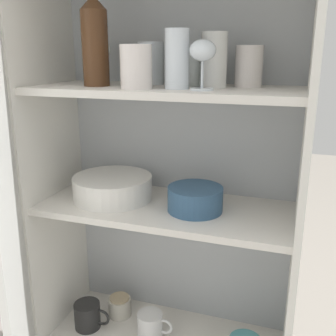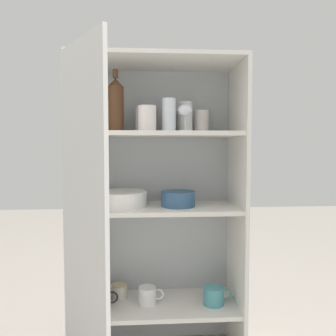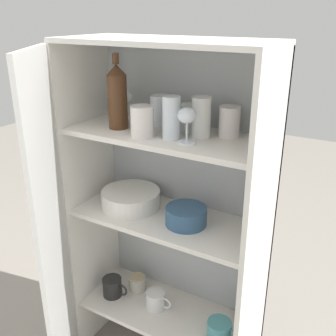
{
  "view_description": "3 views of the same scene",
  "coord_description": "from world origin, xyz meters",
  "views": [
    {
      "loc": [
        0.36,
        -0.88,
        1.17
      ],
      "look_at": [
        0.01,
        0.16,
        0.85
      ],
      "focal_mm": 42.0,
      "sensor_mm": 36.0,
      "label": 1
    },
    {
      "loc": [
        -0.05,
        -1.38,
        1.01
      ],
      "look_at": [
        0.05,
        0.17,
        0.91
      ],
      "focal_mm": 35.0,
      "sensor_mm": 36.0,
      "label": 2
    },
    {
      "loc": [
        0.71,
        -1.04,
        1.49
      ],
      "look_at": [
        -0.0,
        0.18,
        0.93
      ],
      "focal_mm": 42.0,
      "sensor_mm": 36.0,
      "label": 3
    }
  ],
  "objects": [
    {
      "name": "cupboard_back_panel",
      "position": [
        0.0,
        0.32,
        0.7
      ],
      "size": [
        0.78,
        0.02,
        1.39
      ],
      "primitive_type": "cube",
      "color": "#B2B7BC",
      "rests_on": "ground_plane"
    },
    {
      "name": "cupboard_side_left",
      "position": [
        -0.38,
        0.15,
        0.7
      ],
      "size": [
        0.02,
        0.35,
        1.39
      ],
      "primitive_type": "cube",
      "color": "white",
      "rests_on": "ground_plane"
    },
    {
      "name": "cupboard_side_right",
      "position": [
        0.38,
        0.15,
        0.7
      ],
      "size": [
        0.02,
        0.35,
        1.39
      ],
      "primitive_type": "cube",
      "color": "white",
      "rests_on": "ground_plane"
    },
    {
      "name": "shelf_board_middle",
      "position": [
        0.0,
        0.15,
        0.72
      ],
      "size": [
        0.74,
        0.31,
        0.02
      ],
      "primitive_type": "cube",
      "color": "silver"
    },
    {
      "name": "shelf_board_upper",
      "position": [
        0.0,
        0.15,
        1.07
      ],
      "size": [
        0.74,
        0.31,
        0.02
      ],
      "primitive_type": "cube",
      "color": "silver"
    },
    {
      "name": "cupboard_door",
      "position": [
        -0.28,
        -0.18,
        0.7
      ],
      "size": [
        0.23,
        0.33,
        1.39
      ],
      "color": "silver",
      "rests_on": "ground_plane"
    },
    {
      "name": "tumbler_glass_0",
      "position": [
        -0.07,
        0.23,
        1.14
      ],
      "size": [
        0.08,
        0.08,
        0.12
      ],
      "color": "white",
      "rests_on": "shelf_board_upper"
    },
    {
      "name": "tumbler_glass_1",
      "position": [
        0.13,
        0.18,
        1.15
      ],
      "size": [
        0.07,
        0.07,
        0.14
      ],
      "color": "white",
      "rests_on": "shelf_board_upper"
    },
    {
      "name": "tumbler_glass_2",
      "position": [
        0.05,
        0.11,
        1.15
      ],
      "size": [
        0.06,
        0.06,
        0.15
      ],
      "color": "white",
      "rests_on": "shelf_board_upper"
    },
    {
      "name": "tumbler_glass_3",
      "position": [
        0.06,
        0.21,
        1.13
      ],
      "size": [
        0.07,
        0.07,
        0.1
      ],
      "color": "white",
      "rests_on": "shelf_board_upper"
    },
    {
      "name": "tumbler_glass_4",
      "position": [
        -0.05,
        0.08,
        1.14
      ],
      "size": [
        0.08,
        0.08,
        0.11
      ],
      "color": "silver",
      "rests_on": "shelf_board_upper"
    },
    {
      "name": "tumbler_glass_5",
      "position": [
        0.22,
        0.23,
        1.13
      ],
      "size": [
        0.07,
        0.07,
        0.11
      ],
      "color": "silver",
      "rests_on": "shelf_board_upper"
    },
    {
      "name": "wine_glass_0",
      "position": [
        0.12,
        0.09,
        1.17
      ],
      "size": [
        0.06,
        0.06,
        0.12
      ],
      "color": "white",
      "rests_on": "shelf_board_upper"
    },
    {
      "name": "wine_glass_1",
      "position": [
        -0.23,
        0.21,
        1.17
      ],
      "size": [
        0.08,
        0.08,
        0.13
      ],
      "color": "white",
      "rests_on": "shelf_board_upper"
    },
    {
      "name": "wine_bottle",
      "position": [
        -0.19,
        0.12,
        1.2
      ],
      "size": [
        0.07,
        0.07,
        0.28
      ],
      "color": "#4C2D19",
      "rests_on": "shelf_board_upper"
    },
    {
      "name": "plate_stack_white",
      "position": [
        -0.17,
        0.16,
        0.77
      ],
      "size": [
        0.24,
        0.24,
        0.07
      ],
      "color": "white",
      "rests_on": "shelf_board_middle"
    },
    {
      "name": "mixing_bowl_large",
      "position": [
        0.09,
        0.15,
        0.77
      ],
      "size": [
        0.16,
        0.16,
        0.07
      ],
      "color": "#33567A",
      "rests_on": "shelf_board_middle"
    },
    {
      "name": "coffee_mug_primary",
      "position": [
        -0.05,
        0.15,
        0.3
      ],
      "size": [
        0.12,
        0.08,
        0.08
      ],
      "color": "white",
      "rests_on": "shelf_board_lower"
    },
    {
      "name": "coffee_mug_extra_1",
      "position": [
        -0.27,
        0.12,
        0.31
      ],
      "size": [
        0.13,
        0.09,
        0.09
      ],
      "color": "black",
      "rests_on": "shelf_board_lower"
    },
    {
      "name": "storage_jar",
      "position": [
        -0.19,
        0.21,
        0.3
      ],
      "size": [
        0.08,
        0.08,
        0.07
      ],
      "color": "beige",
      "rests_on": "shelf_board_lower"
    }
  ]
}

